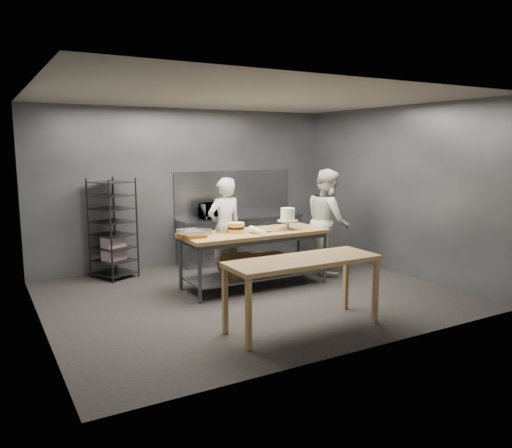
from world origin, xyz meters
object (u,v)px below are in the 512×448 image
Objects in this scene: near_counter at (303,265)px; layer_cake at (236,228)px; speed_rack at (113,229)px; work_table at (254,253)px; chef_right at (328,221)px; microwave at (215,211)px; frosted_cake_stand at (288,216)px; chef_behind at (225,228)px.

near_counter is 7.40× the size of layer_cake.
speed_rack is at bearing 133.12° from layer_cake.
chef_right is at bearing 6.73° from work_table.
near_counter is 1.14× the size of speed_rack.
frosted_cake_stand is at bearing -77.20° from microwave.
frosted_cake_stand reaches higher than work_table.
chef_behind is at bearing 95.04° from chef_right.
near_counter is at bearing 158.31° from chef_right.
chef_right reaches higher than layer_cake.
work_table is 1.36× the size of chef_behind.
chef_behind is 1.90m from chef_right.
chef_right is at bearing -47.06° from microwave.
speed_rack is at bearing -177.71° from microwave.
near_counter is 2.95m from chef_right.
work_table is 4.43× the size of microwave.
near_counter is 3.79m from microwave.
layer_cake is (-0.87, 0.17, -0.14)m from frosted_cake_stand.
speed_rack is (-1.47, 3.67, 0.04)m from near_counter.
layer_cake reaches higher than work_table.
frosted_cake_stand is 0.90m from layer_cake.
chef_behind is at bearing -30.34° from speed_rack.
speed_rack reaches higher than layer_cake.
frosted_cake_stand is (2.43, -1.84, 0.29)m from speed_rack.
near_counter is 2.10m from frosted_cake_stand.
frosted_cake_stand reaches higher than microwave.
speed_rack reaches higher than microwave.
chef_behind is 0.70m from layer_cake.
microwave is (-1.50, 1.62, 0.10)m from chef_right.
frosted_cake_stand is 1.34× the size of layer_cake.
speed_rack is 0.99× the size of chef_behind.
work_table is at bearing 78.87° from near_counter.
work_table reaches higher than near_counter.
chef_behind reaches higher than microwave.
chef_right is 1.95m from layer_cake.
near_counter is 3.69× the size of microwave.
chef_behind is 4.88× the size of frosted_cake_stand.
speed_rack is at bearing 111.85° from near_counter.
microwave is at bearing 85.42° from work_table.
microwave reaches higher than layer_cake.
microwave is at bearing 64.82° from chef_right.
speed_rack reaches higher than work_table.
work_table is at bearing -94.58° from microwave.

